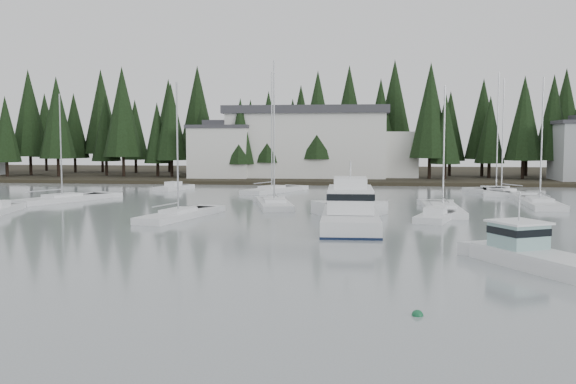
% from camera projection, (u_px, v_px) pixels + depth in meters
% --- Properties ---
extents(ground, '(260.00, 260.00, 0.00)m').
position_uv_depth(ground, '(241.00, 357.00, 18.34)').
color(ground, gray).
rests_on(ground, ground).
extents(far_shore_land, '(240.00, 54.00, 1.00)m').
position_uv_depth(far_shore_land, '(342.00, 175.00, 114.40)').
color(far_shore_land, black).
rests_on(far_shore_land, ground).
extents(conifer_treeline, '(200.00, 22.00, 20.00)m').
position_uv_depth(conifer_treeline, '(340.00, 179.00, 103.51)').
color(conifer_treeline, black).
rests_on(conifer_treeline, ground).
extents(house_west, '(9.54, 7.42, 8.75)m').
position_uv_depth(house_west, '(221.00, 150.00, 98.24)').
color(house_west, silver).
rests_on(house_west, ground).
extents(harbor_inn, '(29.50, 11.50, 10.90)m').
position_uv_depth(harbor_inn, '(320.00, 143.00, 99.76)').
color(harbor_inn, silver).
rests_on(harbor_inn, ground).
extents(cabin_cruiser_center, '(4.25, 12.72, 5.42)m').
position_uv_depth(cabin_cruiser_center, '(350.00, 215.00, 46.13)').
color(cabin_cruiser_center, silver).
rests_on(cabin_cruiser_center, ground).
extents(lobster_boat_teal, '(5.72, 7.74, 4.11)m').
position_uv_depth(lobster_boat_teal, '(534.00, 257.00, 31.38)').
color(lobster_boat_teal, silver).
rests_on(lobster_boat_teal, ground).
extents(sailboat_0, '(4.69, 9.86, 11.29)m').
position_uv_depth(sailboat_0, '(178.00, 217.00, 51.04)').
color(sailboat_0, silver).
rests_on(sailboat_0, ground).
extents(sailboat_3, '(4.51, 9.95, 14.51)m').
position_uv_depth(sailboat_3, '(496.00, 193.00, 74.55)').
color(sailboat_3, silver).
rests_on(sailboat_3, ground).
extents(sailboat_4, '(3.00, 10.68, 11.35)m').
position_uv_depth(sailboat_4, '(443.00, 212.00, 55.32)').
color(sailboat_4, silver).
rests_on(sailboat_4, ground).
extents(sailboat_5, '(6.89, 10.92, 11.39)m').
position_uv_depth(sailboat_5, '(62.00, 201.00, 65.08)').
color(sailboat_5, silver).
rests_on(sailboat_5, ground).
extents(sailboat_6, '(3.53, 10.66, 12.63)m').
position_uv_depth(sailboat_6, '(540.00, 205.00, 60.80)').
color(sailboat_6, silver).
rests_on(sailboat_6, ground).
extents(sailboat_8, '(4.78, 9.64, 14.08)m').
position_uv_depth(sailboat_8, '(274.00, 206.00, 59.86)').
color(sailboat_8, silver).
rests_on(sailboat_8, ground).
extents(sailboat_9, '(6.50, 9.86, 14.75)m').
position_uv_depth(sailboat_9, '(272.00, 191.00, 76.61)').
color(sailboat_9, silver).
rests_on(sailboat_9, ground).
extents(sailboat_12, '(6.28, 8.85, 13.65)m').
position_uv_depth(sailboat_12, '(501.00, 194.00, 73.05)').
color(sailboat_12, silver).
rests_on(sailboat_12, ground).
extents(runabout_1, '(3.92, 6.30, 1.42)m').
position_uv_depth(runabout_1, '(435.00, 218.00, 49.75)').
color(runabout_1, silver).
rests_on(runabout_1, ground).
extents(runabout_3, '(3.73, 6.08, 1.42)m').
position_uv_depth(runabout_3, '(173.00, 189.00, 80.25)').
color(runabout_3, silver).
rests_on(runabout_3, ground).
extents(mooring_buoy_green, '(0.42, 0.42, 0.42)m').
position_uv_depth(mooring_buoy_green, '(417.00, 316.00, 22.65)').
color(mooring_buoy_green, '#145933').
rests_on(mooring_buoy_green, ground).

